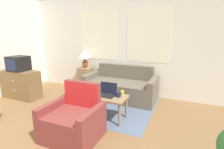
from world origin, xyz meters
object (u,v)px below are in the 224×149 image
(couch, at_px, (121,88))
(coffee_table, at_px, (101,98))
(book_red, at_px, (85,92))
(laptop, at_px, (107,92))
(television, at_px, (18,64))
(armchair, at_px, (74,121))
(cup_yellow, at_px, (96,90))
(table_lamp, at_px, (85,55))
(cup_navy, at_px, (122,93))
(cup_white, at_px, (118,95))

(couch, distance_m, coffee_table, 1.16)
(book_red, bearing_deg, laptop, 5.41)
(television, bearing_deg, coffee_table, -3.60)
(armchair, relative_size, cup_yellow, 9.08)
(cup_yellow, bearing_deg, table_lamp, 129.45)
(laptop, bearing_deg, cup_yellow, 168.70)
(coffee_table, distance_m, cup_navy, 0.41)
(television, relative_size, cup_yellow, 4.53)
(laptop, relative_size, cup_navy, 3.65)
(coffee_table, xyz_separation_m, laptop, (0.09, 0.05, 0.11))
(armchair, bearing_deg, book_red, 109.24)
(armchair, distance_m, laptop, 0.86)
(table_lamp, height_order, coffee_table, table_lamp)
(armchair, xyz_separation_m, cup_yellow, (-0.08, 0.86, 0.24))
(television, distance_m, cup_yellow, 2.23)
(table_lamp, relative_size, cup_navy, 5.42)
(television, height_order, cup_yellow, television)
(couch, relative_size, table_lamp, 3.44)
(armchair, bearing_deg, cup_yellow, 95.21)
(armchair, xyz_separation_m, coffee_table, (0.10, 0.75, 0.14))
(coffee_table, xyz_separation_m, book_red, (-0.37, 0.01, 0.08))
(table_lamp, bearing_deg, armchair, -62.51)
(couch, distance_m, table_lamp, 1.38)
(couch, height_order, laptop, couch)
(couch, xyz_separation_m, cup_navy, (0.41, -1.01, 0.24))
(couch, height_order, cup_yellow, couch)
(couch, bearing_deg, coffee_table, -88.33)
(armchair, height_order, coffee_table, armchair)
(cup_yellow, bearing_deg, cup_navy, 4.19)
(couch, xyz_separation_m, television, (-2.34, -1.00, 0.62))
(coffee_table, distance_m, cup_yellow, 0.23)
(coffee_table, bearing_deg, couch, 91.67)
(cup_navy, relative_size, book_red, 0.43)
(book_red, bearing_deg, coffee_table, -1.22)
(couch, xyz_separation_m, book_red, (-0.33, -1.15, 0.21))
(table_lamp, relative_size, coffee_table, 0.52)
(cup_navy, bearing_deg, book_red, -169.53)
(couch, distance_m, television, 2.63)
(cup_navy, bearing_deg, cup_yellow, -175.81)
(coffee_table, xyz_separation_m, cup_navy, (0.37, 0.14, 0.11))
(couch, relative_size, cup_yellow, 18.98)
(table_lamp, relative_size, book_red, 2.31)
(armchair, relative_size, coffee_table, 0.86)
(table_lamp, bearing_deg, cup_navy, -37.10)
(couch, bearing_deg, cup_white, -71.66)
(armchair, bearing_deg, laptop, 76.77)
(cup_navy, xyz_separation_m, book_red, (-0.74, -0.14, -0.03))
(couch, relative_size, cup_white, 20.51)
(television, bearing_deg, laptop, -2.30)
(television, height_order, cup_navy, television)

